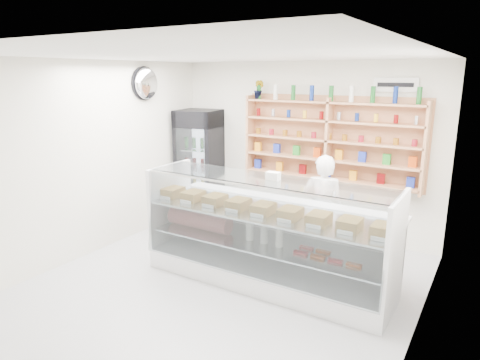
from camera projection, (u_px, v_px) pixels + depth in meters
The scene contains 8 objects.
room at pixel (217, 180), 4.99m from camera, with size 5.00×5.00×5.00m.
display_counter at pixel (267, 254), 5.44m from camera, with size 3.16×0.94×1.38m.
shop_worker at pixel (323, 210), 5.91m from camera, with size 0.57×0.37×1.55m, color white.
drinks_cooler at pixel (200, 164), 7.79m from camera, with size 0.81×0.79×1.98m.
wall_shelving at pixel (329, 141), 6.62m from camera, with size 2.84×0.28×1.33m.
potted_plant at pixel (259, 89), 7.07m from camera, with size 0.17×0.14×0.31m, color #1E6626.
security_mirror at pixel (147, 84), 6.83m from camera, with size 0.15×0.50×0.50m, color silver.
wall_sign at pixel (396, 85), 6.07m from camera, with size 0.62×0.03×0.20m, color white.
Camera 1 is at (2.76, -3.99, 2.60)m, focal length 32.00 mm.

